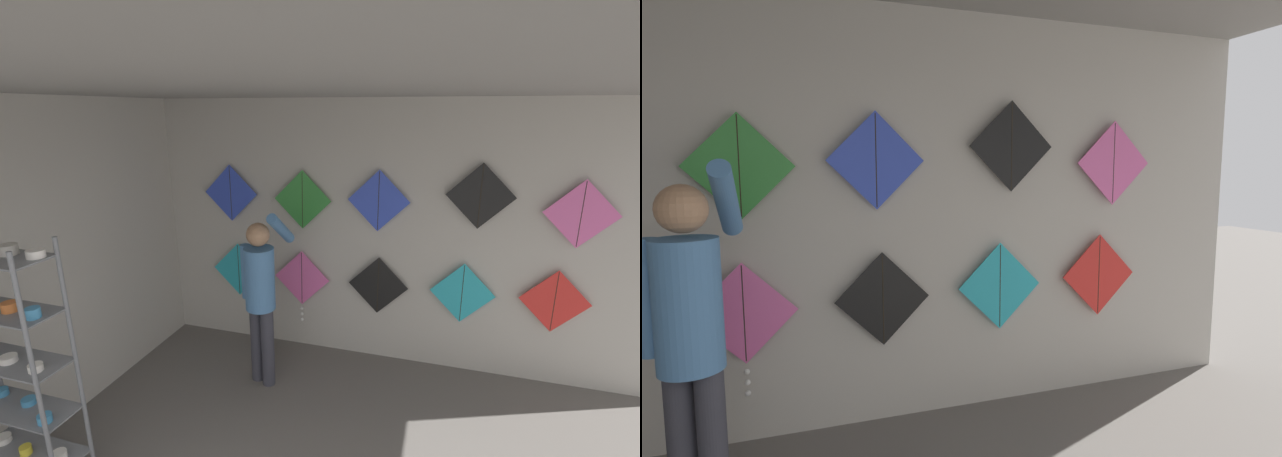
{
  "view_description": "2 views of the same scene",
  "coord_description": "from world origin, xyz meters",
  "views": [
    {
      "loc": [
        0.6,
        -0.39,
        2.69
      ],
      "look_at": [
        -0.59,
        3.59,
        1.52
      ],
      "focal_mm": 24.0,
      "sensor_mm": 36.0,
      "label": 1
    },
    {
      "loc": [
        -0.6,
        0.59,
        1.75
      ],
      "look_at": [
        0.46,
        3.59,
        1.36
      ],
      "focal_mm": 28.0,
      "sensor_mm": 36.0,
      "label": 2
    }
  ],
  "objects": [
    {
      "name": "shopkeeper",
      "position": [
        -1.05,
        3.1,
        1.01
      ],
      "size": [
        0.43,
        0.56,
        1.79
      ],
      "rotation": [
        0.0,
        0.0,
        -0.33
      ],
      "color": "#383842",
      "rests_on": "ground"
    },
    {
      "name": "kite_3",
      "position": [
        0.83,
        3.83,
        0.89
      ],
      "size": [
        0.64,
        0.01,
        0.64
      ],
      "color": "#28B2C6"
    },
    {
      "name": "kite_2",
      "position": [
        -0.02,
        3.83,
        0.87
      ],
      "size": [
        0.64,
        0.01,
        0.64
      ],
      "color": "black"
    },
    {
      "name": "kite_6",
      "position": [
        -0.86,
        3.83,
        1.75
      ],
      "size": [
        0.64,
        0.01,
        0.64
      ],
      "color": "#338C38"
    },
    {
      "name": "kite_7",
      "position": [
        -0.05,
        3.83,
        1.79
      ],
      "size": [
        0.64,
        0.01,
        0.64
      ],
      "color": "blue"
    },
    {
      "name": "kite_9",
      "position": [
        1.77,
        3.83,
        1.78
      ],
      "size": [
        0.64,
        0.01,
        0.64
      ],
      "color": "pink"
    },
    {
      "name": "back_panel",
      "position": [
        0.0,
        3.92,
        1.4
      ],
      "size": [
        5.82,
        0.06,
        2.8
      ],
      "primitive_type": "cube",
      "color": "#BCB7AD",
      "rests_on": "ground"
    },
    {
      "name": "kite_4",
      "position": [
        1.67,
        3.83,
        0.92
      ],
      "size": [
        0.64,
        0.01,
        0.64
      ],
      "color": "red"
    },
    {
      "name": "kite_8",
      "position": [
        0.91,
        3.83,
        1.9
      ],
      "size": [
        0.64,
        0.01,
        0.64
      ],
      "color": "black"
    },
    {
      "name": "kite_1",
      "position": [
        -0.88,
        3.83,
        0.82
      ],
      "size": [
        0.64,
        0.04,
        0.84
      ],
      "color": "pink"
    }
  ]
}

